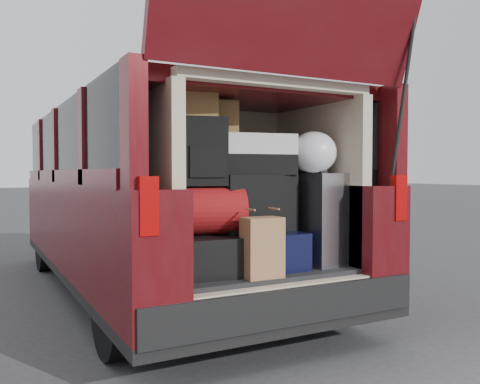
% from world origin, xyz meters
% --- Properties ---
extents(ground, '(80.00, 80.00, 0.00)m').
position_xyz_m(ground, '(0.00, 0.00, 0.00)').
color(ground, '#323235').
rests_on(ground, ground).
extents(minivan, '(1.90, 5.35, 2.77)m').
position_xyz_m(minivan, '(0.00, 1.86, 0.91)').
color(minivan, black).
rests_on(minivan, ground).
extents(load_floor, '(1.24, 1.05, 0.55)m').
position_xyz_m(load_floor, '(0.00, 0.28, 0.28)').
color(load_floor, black).
rests_on(load_floor, ground).
extents(black_hardshell, '(0.50, 0.65, 0.24)m').
position_xyz_m(black_hardshell, '(-0.35, 0.16, 0.67)').
color(black_hardshell, black).
rests_on(black_hardshell, load_floor).
extents(navy_hardshell, '(0.47, 0.57, 0.24)m').
position_xyz_m(navy_hardshell, '(0.07, 0.13, 0.67)').
color(navy_hardshell, black).
rests_on(navy_hardshell, load_floor).
extents(silver_roller, '(0.31, 0.45, 0.63)m').
position_xyz_m(silver_roller, '(0.48, 0.07, 0.87)').
color(silver_roller, silver).
rests_on(silver_roller, load_floor).
extents(kraft_bag, '(0.24, 0.16, 0.37)m').
position_xyz_m(kraft_bag, '(-0.09, -0.17, 0.73)').
color(kraft_bag, '#AF774F').
rests_on(kraft_bag, load_floor).
extents(red_duffel, '(0.53, 0.40, 0.31)m').
position_xyz_m(red_duffel, '(-0.33, 0.13, 0.95)').
color(red_duffel, '#9E170E').
rests_on(red_duffel, black_hardshell).
extents(black_soft_case, '(0.53, 0.33, 0.38)m').
position_xyz_m(black_soft_case, '(0.04, 0.18, 0.98)').
color(black_soft_case, black).
rests_on(black_soft_case, navy_hardshell).
extents(backpack, '(0.33, 0.24, 0.43)m').
position_xyz_m(backpack, '(-0.35, 0.14, 1.32)').
color(backpack, black).
rests_on(backpack, red_duffel).
extents(twotone_duffel, '(0.65, 0.41, 0.27)m').
position_xyz_m(twotone_duffel, '(0.01, 0.21, 1.31)').
color(twotone_duffel, silver).
rests_on(twotone_duffel, black_soft_case).
extents(grocery_sack_lower, '(0.23, 0.20, 0.19)m').
position_xyz_m(grocery_sack_lower, '(-0.37, 0.14, 1.63)').
color(grocery_sack_lower, brown).
rests_on(grocery_sack_lower, backpack).
extents(grocery_sack_upper, '(0.24, 0.20, 0.22)m').
position_xyz_m(grocery_sack_upper, '(-0.17, 0.26, 1.55)').
color(grocery_sack_upper, brown).
rests_on(grocery_sack_upper, twotone_duffel).
extents(plastic_bag_right, '(0.36, 0.34, 0.29)m').
position_xyz_m(plastic_bag_right, '(0.44, 0.05, 1.33)').
color(plastic_bag_right, white).
rests_on(plastic_bag_right, silver_roller).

